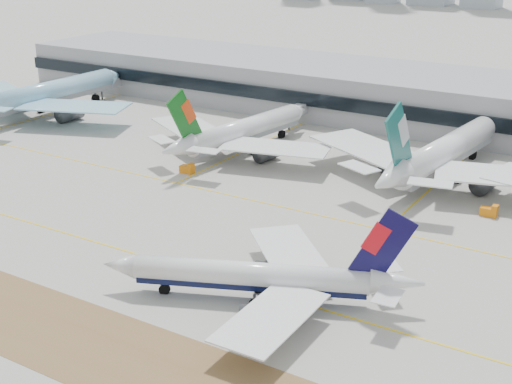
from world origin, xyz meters
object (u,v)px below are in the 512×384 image
Objects in this scene: widebody_cathay at (442,154)px; widebody_korean at (45,95)px; taxiing_airliner at (262,277)px; widebody_eva at (240,132)px; terminal at (400,96)px.

widebody_korean is at bearing 98.13° from widebody_cathay.
taxiing_airliner is 0.85× the size of widebody_eva.
taxiing_airliner is 0.74× the size of widebody_cathay.
terminal is at bearing -102.09° from taxiing_airliner.
widebody_cathay reaches higher than taxiing_airliner.
widebody_cathay is at bearing -75.41° from widebody_eva.
widebody_eva is at bearing 102.61° from widebody_cathay.
widebody_cathay is at bearing -86.39° from widebody_korean.
taxiing_airliner is at bearing -79.13° from terminal.
taxiing_airliner is at bearing -137.03° from widebody_eva.
widebody_cathay is (5.98, 72.78, 2.21)m from taxiing_airliner.
widebody_eva reaches higher than taxiing_airliner.
taxiing_airliner is at bearing -179.03° from widebody_cathay.
taxiing_airliner is 0.18× the size of terminal.
widebody_korean reaches higher than taxiing_airliner.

